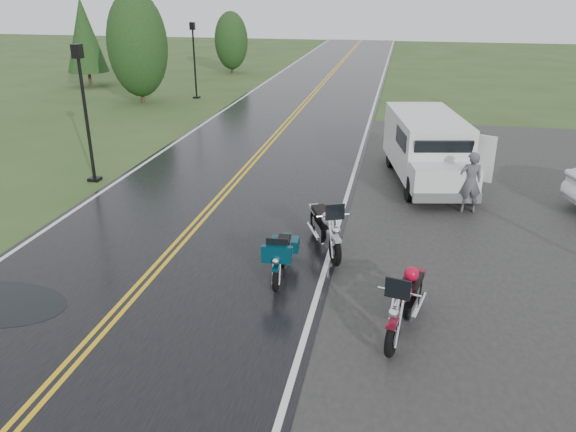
% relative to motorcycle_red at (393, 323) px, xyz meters
% --- Properties ---
extents(ground, '(120.00, 120.00, 0.00)m').
position_rel_motorcycle_red_xyz_m(ground, '(-5.38, 1.67, -0.71)').
color(ground, '#2D471E').
rests_on(ground, ground).
extents(road, '(8.00, 100.00, 0.04)m').
position_rel_motorcycle_red_xyz_m(road, '(-5.38, 11.67, -0.69)').
color(road, black).
rests_on(road, ground).
extents(motorcycle_red, '(1.40, 2.54, 1.42)m').
position_rel_motorcycle_red_xyz_m(motorcycle_red, '(0.00, 0.00, 0.00)').
color(motorcycle_red, maroon).
rests_on(motorcycle_red, ground).
extents(motorcycle_teal, '(0.86, 2.03, 1.17)m').
position_rel_motorcycle_red_xyz_m(motorcycle_teal, '(-2.45, 1.78, -0.12)').
color(motorcycle_teal, '#05303E').
rests_on(motorcycle_teal, ground).
extents(motorcycle_silver, '(1.77, 2.60, 1.44)m').
position_rel_motorcycle_red_xyz_m(motorcycle_silver, '(-1.39, 3.19, 0.01)').
color(motorcycle_silver, '#9B9DA2').
rests_on(motorcycle_silver, ground).
extents(van_white, '(3.16, 5.93, 2.21)m').
position_rel_motorcycle_red_xyz_m(van_white, '(0.31, 7.92, 0.39)').
color(van_white, silver).
rests_on(van_white, ground).
extents(person_at_van, '(0.70, 0.52, 1.78)m').
position_rel_motorcycle_red_xyz_m(person_at_van, '(1.92, 7.31, 0.18)').
color(person_at_van, '#48484D').
rests_on(person_at_van, ground).
extents(lamp_post_near_left, '(0.38, 0.38, 4.45)m').
position_rel_motorcycle_red_xyz_m(lamp_post_near_left, '(-10.02, 7.83, 1.51)').
color(lamp_post_near_left, black).
rests_on(lamp_post_near_left, ground).
extents(lamp_post_far_left, '(0.36, 0.36, 4.22)m').
position_rel_motorcycle_red_xyz_m(lamp_post_far_left, '(-11.82, 22.64, 1.40)').
color(lamp_post_far_left, black).
rests_on(lamp_post_far_left, ground).
extents(tree_left_mid, '(3.22, 3.22, 5.03)m').
position_rel_motorcycle_red_xyz_m(tree_left_mid, '(-14.28, 20.73, 1.80)').
color(tree_left_mid, '#1E3D19').
rests_on(tree_left_mid, ground).
extents(tree_left_far, '(2.43, 2.43, 3.73)m').
position_rel_motorcycle_red_xyz_m(tree_left_far, '(-12.70, 32.78, 1.16)').
color(tree_left_far, '#1E3D19').
rests_on(tree_left_far, ground).
extents(pine_left_far, '(2.54, 2.54, 5.29)m').
position_rel_motorcycle_red_xyz_m(pine_left_far, '(-19.97, 25.17, 1.93)').
color(pine_left_far, '#1E3D19').
rests_on(pine_left_far, ground).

